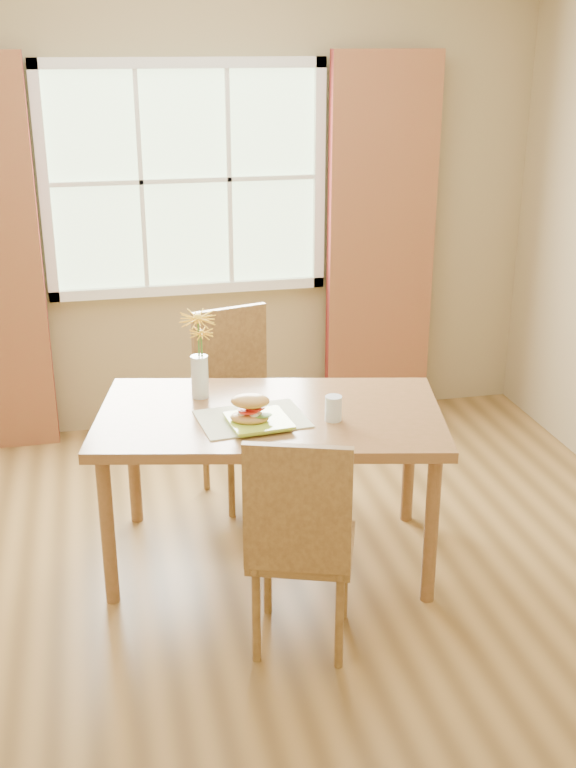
# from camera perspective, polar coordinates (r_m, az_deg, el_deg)

# --- Properties ---
(room) EXTENTS (4.24, 3.84, 2.74)m
(room) POSITION_cam_1_polar(r_m,az_deg,el_deg) (3.47, -3.01, 5.99)
(room) COLOR olive
(room) RESTS_ON ground
(window) EXTENTS (1.62, 0.06, 1.32)m
(window) POSITION_cam_1_polar(r_m,az_deg,el_deg) (5.26, -6.54, 12.73)
(window) COLOR #BCE3AB
(window) RESTS_ON room
(curtain_right) EXTENTS (0.65, 0.08, 2.20)m
(curtain_right) POSITION_cam_1_polar(r_m,az_deg,el_deg) (5.48, 5.92, 8.84)
(curtain_right) COLOR maroon
(curtain_right) RESTS_ON room
(dining_table) EXTENTS (1.64, 1.13, 0.73)m
(dining_table) POSITION_cam_1_polar(r_m,az_deg,el_deg) (3.95, -1.15, -2.80)
(dining_table) COLOR brown
(dining_table) RESTS_ON room
(chair_near) EXTENTS (0.50, 0.50, 0.94)m
(chair_near) POSITION_cam_1_polar(r_m,az_deg,el_deg) (3.40, 0.78, -9.65)
(chair_near) COLOR olive
(chair_near) RESTS_ON room
(chair_far) EXTENTS (0.50, 0.50, 0.98)m
(chair_far) POSITION_cam_1_polar(r_m,az_deg,el_deg) (4.63, -3.12, -0.74)
(chair_far) COLOR olive
(chair_far) RESTS_ON room
(placemat) EXTENTS (0.48, 0.38, 0.01)m
(placemat) POSITION_cam_1_polar(r_m,az_deg,el_deg) (3.84, -2.29, -2.23)
(placemat) COLOR #E9EDC9
(placemat) RESTS_ON dining_table
(plate) EXTENTS (0.27, 0.27, 0.01)m
(plate) POSITION_cam_1_polar(r_m,az_deg,el_deg) (3.78, -1.87, -2.48)
(plate) COLOR #A7CE33
(plate) RESTS_ON placemat
(croissant_sandwich) EXTENTS (0.19, 0.15, 0.13)m
(croissant_sandwich) POSITION_cam_1_polar(r_m,az_deg,el_deg) (3.74, -2.41, -1.60)
(croissant_sandwich) COLOR gold
(croissant_sandwich) RESTS_ON plate
(water_glass) EXTENTS (0.07, 0.07, 0.11)m
(water_glass) POSITION_cam_1_polar(r_m,az_deg,el_deg) (3.82, 2.90, -1.59)
(water_glass) COLOR silver
(water_glass) RESTS_ON dining_table
(flower_vase) EXTENTS (0.16, 0.16, 0.40)m
(flower_vase) POSITION_cam_1_polar(r_m,az_deg,el_deg) (4.02, -5.66, 2.37)
(flower_vase) COLOR silver
(flower_vase) RESTS_ON dining_table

